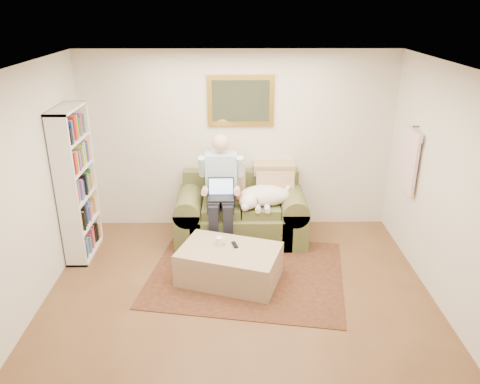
{
  "coord_description": "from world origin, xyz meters",
  "views": [
    {
      "loc": [
        -0.04,
        -4.05,
        3.2
      ],
      "look_at": [
        0.02,
        1.43,
        0.95
      ],
      "focal_mm": 35.0,
      "sensor_mm": 36.0,
      "label": 1
    }
  ],
  "objects_px": {
    "laptop": "(221,192)",
    "ottoman": "(230,264)",
    "coffee_mug": "(219,241)",
    "sofa": "(241,218)",
    "bookshelf": "(76,184)",
    "seated_man": "(221,193)",
    "sleeping_dog": "(265,195)"
  },
  "relations": [
    {
      "from": "sofa",
      "to": "bookshelf",
      "type": "bearing_deg",
      "value": -169.29
    },
    {
      "from": "coffee_mug",
      "to": "laptop",
      "type": "bearing_deg",
      "value": 89.64
    },
    {
      "from": "laptop",
      "to": "bookshelf",
      "type": "bearing_deg",
      "value": -174.9
    },
    {
      "from": "sofa",
      "to": "coffee_mug",
      "type": "xyz_separation_m",
      "value": [
        -0.28,
        -1.0,
        0.16
      ]
    },
    {
      "from": "sofa",
      "to": "bookshelf",
      "type": "distance_m",
      "value": 2.28
    },
    {
      "from": "seated_man",
      "to": "sleeping_dog",
      "type": "distance_m",
      "value": 0.61
    },
    {
      "from": "laptop",
      "to": "sleeping_dog",
      "type": "height_order",
      "value": "laptop"
    },
    {
      "from": "laptop",
      "to": "ottoman",
      "type": "xyz_separation_m",
      "value": [
        0.12,
        -0.87,
        -0.59
      ]
    },
    {
      "from": "coffee_mug",
      "to": "bookshelf",
      "type": "distance_m",
      "value": 2.03
    },
    {
      "from": "sleeping_dog",
      "to": "coffee_mug",
      "type": "relative_size",
      "value": 7.52
    },
    {
      "from": "seated_man",
      "to": "laptop",
      "type": "xyz_separation_m",
      "value": [
        0.0,
        -0.07,
        0.04
      ]
    },
    {
      "from": "sofa",
      "to": "seated_man",
      "type": "height_order",
      "value": "seated_man"
    },
    {
      "from": "ottoman",
      "to": "sleeping_dog",
      "type": "bearing_deg",
      "value": 64.67
    },
    {
      "from": "seated_man",
      "to": "coffee_mug",
      "type": "xyz_separation_m",
      "value": [
        -0.0,
        -0.84,
        -0.29
      ]
    },
    {
      "from": "sleeping_dog",
      "to": "ottoman",
      "type": "distance_m",
      "value": 1.23
    },
    {
      "from": "seated_man",
      "to": "sleeping_dog",
      "type": "height_order",
      "value": "seated_man"
    },
    {
      "from": "sofa",
      "to": "coffee_mug",
      "type": "height_order",
      "value": "sofa"
    },
    {
      "from": "seated_man",
      "to": "bookshelf",
      "type": "bearing_deg",
      "value": -172.76
    },
    {
      "from": "sleeping_dog",
      "to": "bookshelf",
      "type": "height_order",
      "value": "bookshelf"
    },
    {
      "from": "seated_man",
      "to": "laptop",
      "type": "relative_size",
      "value": 4.33
    },
    {
      "from": "sleeping_dog",
      "to": "sofa",
      "type": "bearing_deg",
      "value": 164.26
    },
    {
      "from": "ottoman",
      "to": "coffee_mug",
      "type": "distance_m",
      "value": 0.31
    },
    {
      "from": "coffee_mug",
      "to": "sofa",
      "type": "bearing_deg",
      "value": 74.47
    },
    {
      "from": "seated_man",
      "to": "ottoman",
      "type": "distance_m",
      "value": 1.1
    },
    {
      "from": "laptop",
      "to": "ottoman",
      "type": "bearing_deg",
      "value": -82.23
    },
    {
      "from": "ottoman",
      "to": "bookshelf",
      "type": "bearing_deg",
      "value": 160.41
    },
    {
      "from": "seated_man",
      "to": "ottoman",
      "type": "xyz_separation_m",
      "value": [
        0.12,
        -0.94,
        -0.55
      ]
    },
    {
      "from": "seated_man",
      "to": "bookshelf",
      "type": "xyz_separation_m",
      "value": [
        -1.87,
        -0.24,
        0.23
      ]
    },
    {
      "from": "sleeping_dog",
      "to": "bookshelf",
      "type": "distance_m",
      "value": 2.51
    },
    {
      "from": "laptop",
      "to": "sleeping_dog",
      "type": "relative_size",
      "value": 0.47
    },
    {
      "from": "coffee_mug",
      "to": "bookshelf",
      "type": "bearing_deg",
      "value": 162.19
    },
    {
      "from": "bookshelf",
      "to": "ottoman",
      "type": "bearing_deg",
      "value": -19.59
    }
  ]
}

